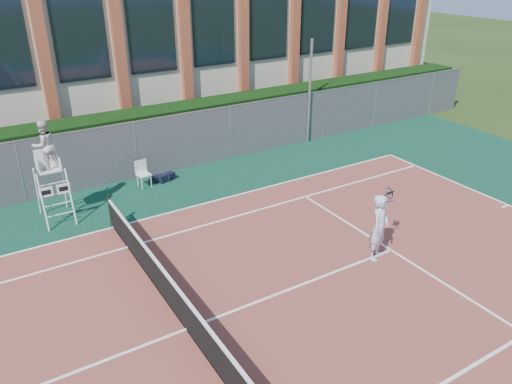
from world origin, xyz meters
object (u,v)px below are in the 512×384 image
plastic_chair (142,171)px  tennis_player (379,227)px  umpire_chair (45,148)px  steel_pole (310,92)px

plastic_chair → tennis_player: 8.93m
umpire_chair → tennis_player: umpire_chair is taller
plastic_chair → tennis_player: bearing=-64.3°
tennis_player → plastic_chair: bearing=115.7°
steel_pole → umpire_chair: bearing=-171.6°
plastic_chair → tennis_player: size_ratio=0.51×
steel_pole → tennis_player: (-4.13, -8.73, -1.29)m
umpire_chair → steel_pole: bearing=8.4°
steel_pole → tennis_player: 9.74m
steel_pole → plastic_chair: 8.21m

